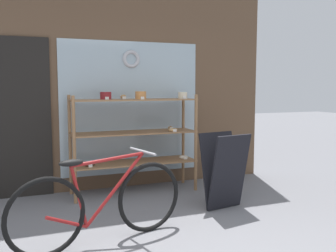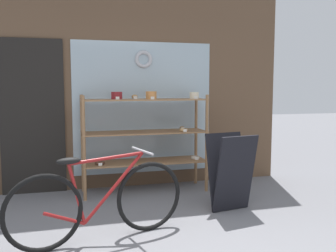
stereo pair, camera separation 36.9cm
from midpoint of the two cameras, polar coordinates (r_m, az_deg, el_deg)
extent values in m
cube|color=brown|center=(5.46, -4.00, 9.65)|extent=(4.64, 0.08, 3.61)
cube|color=#A3B7C1|center=(5.46, -1.79, 2.78)|extent=(2.03, 0.02, 1.90)
cube|color=black|center=(5.31, -18.10, 1.31)|extent=(0.84, 0.03, 2.10)
torus|color=#B7B7BC|center=(5.45, -1.77, 10.14)|extent=(0.26, 0.06, 0.26)
cylinder|color=#8E6642|center=(4.82, -10.55, -3.44)|extent=(0.04, 0.04, 1.35)
cylinder|color=#8E6642|center=(5.22, 7.94, -2.67)|extent=(0.04, 0.04, 1.35)
cylinder|color=#8E6642|center=(5.25, -10.97, -2.66)|extent=(0.04, 0.04, 1.35)
cylinder|color=#8E6642|center=(5.63, 6.15, -2.02)|extent=(0.04, 0.04, 1.35)
cube|color=#8E6642|center=(5.21, -1.53, -5.48)|extent=(1.71, 0.49, 0.02)
cube|color=#8E6642|center=(5.15, -1.55, -0.96)|extent=(1.71, 0.49, 0.02)
cube|color=#8E6642|center=(5.11, -1.56, 4.03)|extent=(1.71, 0.49, 0.02)
torus|color=#4C2D1E|center=(5.02, -8.29, -5.61)|extent=(0.13, 0.13, 0.04)
cube|color=white|center=(4.95, -8.18, -5.83)|extent=(0.05, 0.00, 0.04)
cylinder|color=maroon|center=(5.08, -5.77, 4.64)|extent=(0.15, 0.15, 0.10)
cube|color=white|center=(5.00, -5.61, 4.27)|extent=(0.05, 0.00, 0.04)
torus|color=tan|center=(5.18, 4.43, -0.63)|extent=(0.13, 0.13, 0.04)
cube|color=white|center=(5.11, 4.70, -0.72)|extent=(0.05, 0.00, 0.04)
cylinder|color=#C67F42|center=(5.07, -0.50, 4.71)|extent=(0.15, 0.15, 0.10)
cube|color=white|center=(4.99, -0.26, 4.30)|extent=(0.05, 0.00, 0.04)
cylinder|color=beige|center=(5.28, 6.02, 4.66)|extent=(0.13, 0.13, 0.09)
cube|color=white|center=(5.21, 6.31, 4.33)|extent=(0.05, 0.00, 0.04)
ellipsoid|color=#AD7F4C|center=(5.21, -3.08, 4.49)|extent=(0.08, 0.07, 0.06)
cube|color=white|center=(5.16, -2.96, 4.34)|extent=(0.05, 0.00, 0.04)
torus|color=beige|center=(5.39, 6.12, -4.82)|extent=(0.13, 0.13, 0.04)
cube|color=white|center=(5.32, 6.40, -4.97)|extent=(0.05, 0.00, 0.04)
ellipsoid|color=brown|center=(5.39, 4.11, -0.30)|extent=(0.07, 0.06, 0.05)
cube|color=white|center=(5.35, 4.27, -0.42)|extent=(0.05, 0.00, 0.04)
torus|color=black|center=(3.47, -15.56, -12.75)|extent=(0.70, 0.21, 0.71)
torus|color=black|center=(3.83, -0.03, -10.72)|extent=(0.70, 0.21, 0.71)
cylinder|color=maroon|center=(3.63, -5.29, -9.28)|extent=(0.61, 0.18, 0.64)
cylinder|color=maroon|center=(3.54, -6.30, -4.93)|extent=(0.72, 0.21, 0.07)
cylinder|color=maroon|center=(3.51, -10.81, -10.24)|extent=(0.16, 0.07, 0.58)
cylinder|color=maroon|center=(3.54, -12.58, -13.65)|extent=(0.37, 0.12, 0.19)
ellipsoid|color=black|center=(3.42, -11.95, -5.25)|extent=(0.24, 0.14, 0.06)
cylinder|color=#B2B2B7|center=(3.69, -1.09, -3.82)|extent=(0.13, 0.45, 0.02)
cube|color=black|center=(4.44, 12.61, -7.16)|extent=(0.52, 0.28, 0.90)
cube|color=black|center=(4.58, 11.21, -6.73)|extent=(0.52, 0.28, 0.90)
camera|label=1|loc=(0.18, -87.14, 0.30)|focal=40.00mm
camera|label=2|loc=(0.18, 92.86, -0.30)|focal=40.00mm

